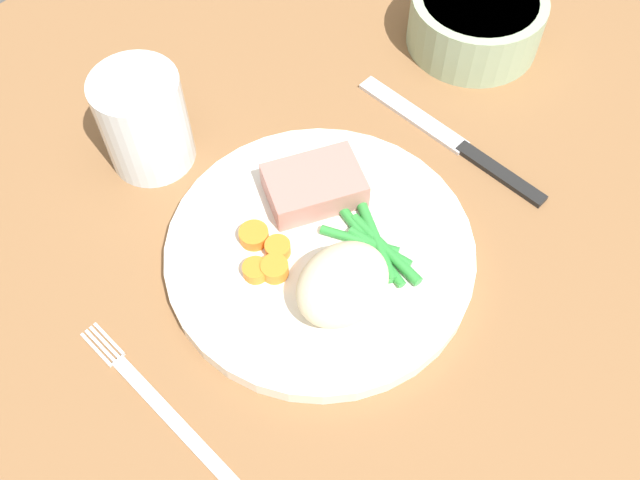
{
  "coord_description": "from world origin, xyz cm",
  "views": [
    {
      "loc": [
        -19.54,
        -21.34,
        51.07
      ],
      "look_at": [
        1.58,
        -0.84,
        4.6
      ],
      "focal_mm": 39.47,
      "sensor_mm": 36.0,
      "label": 1
    }
  ],
  "objects_px": {
    "dinner_plate": "(320,252)",
    "fork": "(158,403)",
    "knife": "(453,142)",
    "meat_portion": "(314,186)",
    "salad_bowl": "(476,18)",
    "water_glass": "(146,126)"
  },
  "relations": [
    {
      "from": "dinner_plate",
      "to": "salad_bowl",
      "type": "relative_size",
      "value": 1.91
    },
    {
      "from": "dinner_plate",
      "to": "meat_portion",
      "type": "xyz_separation_m",
      "value": [
        0.03,
        0.04,
        0.02
      ]
    },
    {
      "from": "meat_portion",
      "to": "fork",
      "type": "xyz_separation_m",
      "value": [
        -0.2,
        -0.04,
        -0.03
      ]
    },
    {
      "from": "water_glass",
      "to": "salad_bowl",
      "type": "xyz_separation_m",
      "value": [
        0.31,
        -0.11,
        -0.01
      ]
    },
    {
      "from": "dinner_plate",
      "to": "fork",
      "type": "bearing_deg",
      "value": -179.13
    },
    {
      "from": "knife",
      "to": "fork",
      "type": "bearing_deg",
      "value": -176.82
    },
    {
      "from": "meat_portion",
      "to": "salad_bowl",
      "type": "distance_m",
      "value": 0.26
    },
    {
      "from": "meat_portion",
      "to": "salad_bowl",
      "type": "relative_size",
      "value": 0.59
    },
    {
      "from": "dinner_plate",
      "to": "water_glass",
      "type": "relative_size",
      "value": 2.76
    },
    {
      "from": "knife",
      "to": "salad_bowl",
      "type": "xyz_separation_m",
      "value": [
        0.12,
        0.07,
        0.03
      ]
    },
    {
      "from": "dinner_plate",
      "to": "salad_bowl",
      "type": "bearing_deg",
      "value": 13.18
    },
    {
      "from": "knife",
      "to": "water_glass",
      "type": "height_order",
      "value": "water_glass"
    },
    {
      "from": "dinner_plate",
      "to": "water_glass",
      "type": "xyz_separation_m",
      "value": [
        -0.03,
        0.18,
        0.03
      ]
    },
    {
      "from": "meat_portion",
      "to": "water_glass",
      "type": "relative_size",
      "value": 0.86
    },
    {
      "from": "meat_portion",
      "to": "water_glass",
      "type": "distance_m",
      "value": 0.15
    },
    {
      "from": "fork",
      "to": "knife",
      "type": "relative_size",
      "value": 0.81
    },
    {
      "from": "dinner_plate",
      "to": "knife",
      "type": "distance_m",
      "value": 0.17
    },
    {
      "from": "knife",
      "to": "meat_portion",
      "type": "bearing_deg",
      "value": 166.2
    },
    {
      "from": "water_glass",
      "to": "fork",
      "type": "bearing_deg",
      "value": -128.01
    },
    {
      "from": "dinner_plate",
      "to": "fork",
      "type": "distance_m",
      "value": 0.17
    },
    {
      "from": "salad_bowl",
      "to": "meat_portion",
      "type": "bearing_deg",
      "value": -173.65
    },
    {
      "from": "meat_portion",
      "to": "salad_bowl",
      "type": "xyz_separation_m",
      "value": [
        0.25,
        0.03,
        0.0
      ]
    }
  ]
}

